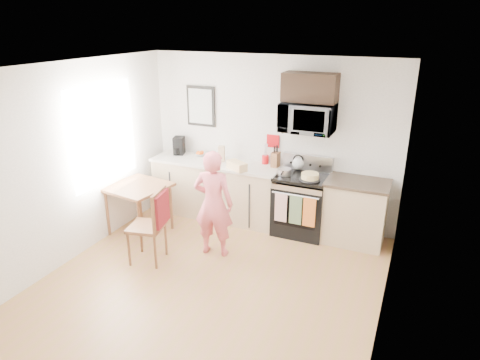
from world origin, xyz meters
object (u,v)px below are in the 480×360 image
at_px(range, 301,206).
at_px(dining_table, 138,191).
at_px(chair, 156,216).
at_px(person, 213,204).
at_px(cake, 310,177).
at_px(microwave, 308,118).

relative_size(range, dining_table, 1.43).
distance_m(range, dining_table, 2.45).
xyz_separation_m(dining_table, chair, (0.73, -0.62, -0.01)).
bearing_deg(range, person, -129.95).
height_order(person, chair, person).
xyz_separation_m(range, cake, (0.15, -0.15, 0.54)).
relative_size(person, cake, 4.94).
xyz_separation_m(person, chair, (-0.59, -0.50, -0.08)).
distance_m(microwave, cake, 0.84).
distance_m(person, cake, 1.44).
relative_size(range, microwave, 1.53).
height_order(chair, cake, chair).
bearing_deg(cake, microwave, 120.08).
bearing_deg(cake, dining_table, -160.83).
xyz_separation_m(microwave, chair, (-1.50, -1.70, -1.10)).
height_order(microwave, dining_table, microwave).
relative_size(dining_table, chair, 0.78).
bearing_deg(cake, range, 134.47).
xyz_separation_m(range, dining_table, (-2.24, -0.98, 0.24)).
height_order(microwave, chair, microwave).
bearing_deg(dining_table, cake, 19.17).
height_order(microwave, person, microwave).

